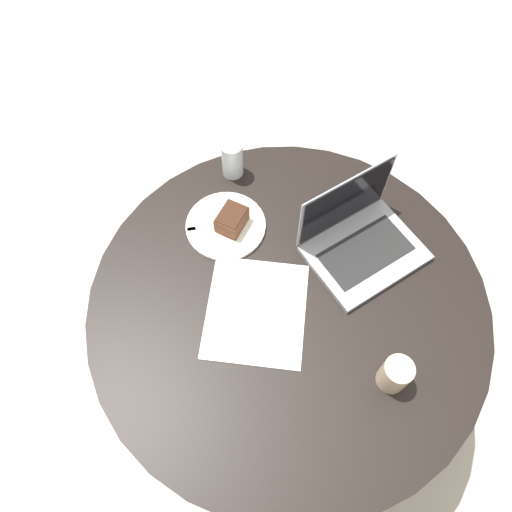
% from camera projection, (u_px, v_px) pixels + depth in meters
% --- Properties ---
extents(ground_plane, '(12.00, 12.00, 0.00)m').
position_uv_depth(ground_plane, '(279.00, 372.00, 2.06)').
color(ground_plane, '#B7AD9E').
extents(dining_table, '(1.15, 1.15, 0.73)m').
position_uv_depth(dining_table, '(286.00, 322.00, 1.56)').
color(dining_table, black).
rests_on(dining_table, ground_plane).
extents(paper_document, '(0.39, 0.37, 0.00)m').
position_uv_depth(paper_document, '(256.00, 310.00, 1.40)').
color(paper_document, white).
rests_on(paper_document, dining_table).
extents(plate, '(0.25, 0.25, 0.01)m').
position_uv_depth(plate, '(226.00, 226.00, 1.53)').
color(plate, silver).
rests_on(plate, dining_table).
extents(cake_slice, '(0.09, 0.07, 0.06)m').
position_uv_depth(cake_slice, '(232.00, 219.00, 1.50)').
color(cake_slice, brown).
rests_on(cake_slice, plate).
extents(fork, '(0.12, 0.15, 0.00)m').
position_uv_depth(fork, '(209.00, 227.00, 1.52)').
color(fork, silver).
rests_on(fork, plate).
extents(coffee_glass, '(0.08, 0.08, 0.11)m').
position_uv_depth(coffee_glass, '(395.00, 374.00, 1.26)').
color(coffee_glass, '#C6AD89').
rests_on(coffee_glass, dining_table).
extents(water_glass, '(0.07, 0.07, 0.13)m').
position_uv_depth(water_glass, '(232.00, 159.00, 1.58)').
color(water_glass, silver).
rests_on(water_glass, dining_table).
extents(laptop, '(0.41, 0.38, 0.23)m').
position_uv_depth(laptop, '(360.00, 240.00, 1.47)').
color(laptop, gray).
rests_on(laptop, dining_table).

